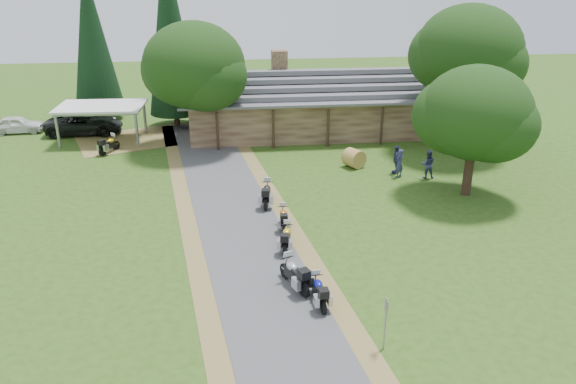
{
  "coord_description": "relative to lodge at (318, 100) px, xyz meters",
  "views": [
    {
      "loc": [
        -1.31,
        -19.43,
        12.58
      ],
      "look_at": [
        1.68,
        7.14,
        1.6
      ],
      "focal_mm": 35.0,
      "sensor_mm": 36.0,
      "label": 1
    }
  ],
  "objects": [
    {
      "name": "motorcycle_row_e",
      "position": [
        -5.27,
        -14.68,
        -1.76
      ],
      "size": [
        0.95,
        2.1,
        1.39
      ],
      "primitive_type": null,
      "rotation": [
        0.0,
        0.0,
        1.42
      ],
      "color": "black",
      "rests_on": "ground"
    },
    {
      "name": "motorcycle_row_d",
      "position": [
        -4.66,
        -17.72,
        -1.86
      ],
      "size": [
        0.65,
        1.74,
        1.17
      ],
      "primitive_type": null,
      "rotation": [
        0.0,
        0.0,
        1.52
      ],
      "color": "orange",
      "rests_on": "ground"
    },
    {
      "name": "motorcycle_row_c",
      "position": [
        -4.76,
        -20.0,
        -1.83
      ],
      "size": [
        0.95,
        1.91,
        1.25
      ],
      "primitive_type": null,
      "rotation": [
        0.0,
        0.0,
        1.37
      ],
      "color": "gold",
      "rests_on": "ground"
    },
    {
      "name": "person_b",
      "position": [
        5.04,
        -11.63,
        -1.39
      ],
      "size": [
        0.68,
        0.55,
        2.13
      ],
      "primitive_type": "imported",
      "rotation": [
        0.0,
        0.0,
        2.94
      ],
      "color": "navy",
      "rests_on": "ground"
    },
    {
      "name": "lodge",
      "position": [
        0.0,
        0.0,
        0.0
      ],
      "size": [
        21.4,
        9.4,
        4.9
      ],
      "primitive_type": null,
      "color": "brown",
      "rests_on": "ground"
    },
    {
      "name": "motorcycle_row_a",
      "position": [
        -3.97,
        -24.73,
        -1.84
      ],
      "size": [
        0.72,
        1.83,
        1.22
      ],
      "primitive_type": null,
      "rotation": [
        0.0,
        0.0,
        1.65
      ],
      "color": "#111898",
      "rests_on": "ground"
    },
    {
      "name": "motorcycle_row_b",
      "position": [
        -4.8,
        -23.42,
        -1.75
      ],
      "size": [
        1.37,
        2.13,
        1.39
      ],
      "primitive_type": null,
      "rotation": [
        0.0,
        0.0,
        1.95
      ],
      "color": "#A4A7AC",
      "rests_on": "ground"
    },
    {
      "name": "oak_driveway",
      "position": [
        6.4,
        -14.48,
        1.49
      ],
      "size": [
        6.16,
        6.16,
        7.88
      ],
      "primitive_type": null,
      "color": "black",
      "rests_on": "ground"
    },
    {
      "name": "motorcycle_carport_a",
      "position": [
        -15.68,
        -4.23,
        -1.81
      ],
      "size": [
        1.45,
        1.94,
        1.29
      ],
      "primitive_type": null,
      "rotation": [
        0.0,
        0.0,
        1.06
      ],
      "color": "#D2A608",
      "rests_on": "ground"
    },
    {
      "name": "person_a",
      "position": [
        3.33,
        -11.24,
        -1.38
      ],
      "size": [
        0.75,
        0.72,
        2.14
      ],
      "primitive_type": "imported",
      "rotation": [
        0.0,
        0.0,
        3.79
      ],
      "color": "navy",
      "rests_on": "ground"
    },
    {
      "name": "car_white_sedan",
      "position": [
        -23.81,
        1.76,
        -1.6
      ],
      "size": [
        2.55,
        5.24,
        1.69
      ],
      "primitive_type": "imported",
      "rotation": [
        0.0,
        0.0,
        1.65
      ],
      "color": "silver",
      "rests_on": "ground"
    },
    {
      "name": "sign_post",
      "position": [
        -2.19,
        -27.8,
        -1.41
      ],
      "size": [
        0.37,
        0.06,
        2.07
      ],
      "primitive_type": null,
      "color": "gray",
      "rests_on": "ground"
    },
    {
      "name": "hay_bale",
      "position": [
        0.92,
        -9.12,
        -1.84
      ],
      "size": [
        1.61,
        1.57,
        1.22
      ],
      "primitive_type": "cylinder",
      "rotation": [
        1.57,
        0.0,
        0.5
      ],
      "color": "olive",
      "rests_on": "ground"
    },
    {
      "name": "person_c",
      "position": [
        3.34,
        -10.53,
        -1.37
      ],
      "size": [
        0.59,
        0.71,
        2.15
      ],
      "primitive_type": "imported",
      "rotation": [
        0.0,
        0.0,
        4.43
      ],
      "color": "navy",
      "rests_on": "ground"
    },
    {
      "name": "car_dark_suv",
      "position": [
        -18.47,
        0.87,
        -1.23
      ],
      "size": [
        2.74,
        6.38,
        2.44
      ],
      "primitive_type": "imported",
      "rotation": [
        0.0,
        0.0,
        1.58
      ],
      "color": "black",
      "rests_on": "ground"
    },
    {
      "name": "oak_lodge_right",
      "position": [
        9.17,
        -6.32,
        3.26
      ],
      "size": [
        7.18,
        7.18,
        11.42
      ],
      "primitive_type": null,
      "color": "black",
      "rests_on": "ground"
    },
    {
      "name": "cedar_near",
      "position": [
        -11.41,
        2.51,
        4.77
      ],
      "size": [
        4.18,
        4.18,
        14.45
      ],
      "primitive_type": "cone",
      "color": "black",
      "rests_on": "ground"
    },
    {
      "name": "carport",
      "position": [
        -16.59,
        -1.08,
        -1.09
      ],
      "size": [
        6.43,
        4.43,
        2.71
      ],
      "primitive_type": null,
      "rotation": [
        0.0,
        0.0,
        -0.04
      ],
      "color": "white",
      "rests_on": "ground"
    },
    {
      "name": "ground",
      "position": [
        -6.0,
        -24.0,
        -2.45
      ],
      "size": [
        120.0,
        120.0,
        0.0
      ],
      "primitive_type": "plane",
      "color": "#2D4A15",
      "rests_on": "ground"
    },
    {
      "name": "oak_lodge_left",
      "position": [
        -9.41,
        -3.54,
        2.33
      ],
      "size": [
        7.13,
        7.13,
        9.56
      ],
      "primitive_type": null,
      "color": "black",
      "rests_on": "ground"
    },
    {
      "name": "driveway",
      "position": [
        -6.5,
        -20.0,
        -2.45
      ],
      "size": [
        51.95,
        51.95,
        0.0
      ],
      "primitive_type": "plane",
      "rotation": [
        0.0,
        0.0,
        0.14
      ],
      "color": "#4A4A4D",
      "rests_on": "ground"
    },
    {
      "name": "cedar_far",
      "position": [
        -18.02,
        5.39,
        3.91
      ],
      "size": [
        4.06,
        4.06,
        12.72
      ],
      "primitive_type": "cone",
      "color": "black",
      "rests_on": "ground"
    }
  ]
}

